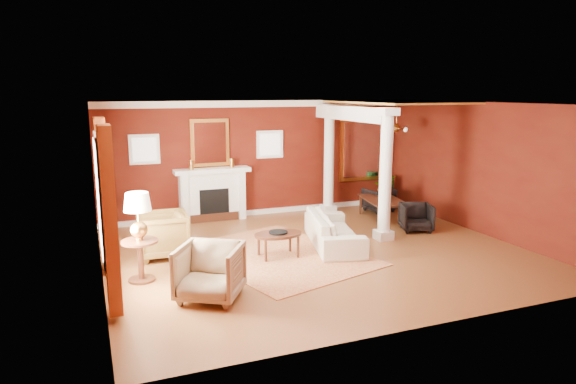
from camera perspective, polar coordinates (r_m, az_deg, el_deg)
name	(u,v)px	position (r m, az deg, el deg)	size (l,w,h in m)	color
ground	(317,252)	(10.23, 3.27, -6.71)	(8.00, 8.00, 0.00)	brown
room_shell	(318,151)	(9.80, 3.40, 4.60)	(8.04, 7.04, 2.92)	#53180B
fireplace	(213,194)	(12.71, -8.37, -0.25)	(1.85, 0.42, 1.29)	white
overmantel_mirror	(210,143)	(12.65, -8.67, 5.44)	(0.95, 0.07, 1.15)	#ECAD45
flank_window_left	(144,149)	(12.42, -15.67, 4.59)	(0.70, 0.07, 0.70)	white
flank_window_right	(270,144)	(13.10, -2.03, 5.32)	(0.70, 0.07, 0.70)	white
left_window	(105,204)	(8.40, -19.64, -1.26)	(0.21, 2.55, 2.60)	white
column_front	(386,174)	(10.95, 10.80, 1.99)	(0.36, 0.36, 2.80)	white
column_back	(329,158)	(13.28, 4.57, 3.75)	(0.36, 0.36, 2.80)	white
header_beam	(350,113)	(12.20, 6.96, 8.67)	(0.30, 3.20, 0.32)	white
amber_ceiling	(396,102)	(12.66, 11.96, 9.73)	(2.30, 3.40, 0.04)	gold
dining_mirror	(361,150)	(14.22, 8.14, 4.66)	(1.30, 0.07, 1.70)	#ECAD45
chandelier	(396,128)	(12.76, 11.91, 6.95)	(0.60, 0.62, 0.75)	#B07C37
crown_trim	(260,104)	(12.95, -3.11, 9.76)	(8.00, 0.08, 0.16)	white
base_trim	(261,212)	(13.31, -2.99, -2.20)	(8.00, 0.08, 0.12)	white
rug	(277,255)	(10.04, -1.19, -7.00)	(2.66, 3.54, 0.01)	maroon
sofa	(334,225)	(10.58, 5.13, -3.66)	(2.24, 0.65, 0.87)	beige
armchair_leopard	(162,233)	(10.12, -13.80, -4.40)	(0.93, 0.87, 0.95)	black
armchair_stripe	(210,269)	(7.98, -8.70, -8.49)	(0.91, 0.86, 0.94)	tan
coffee_table	(278,235)	(9.81, -1.09, -4.85)	(0.93, 0.93, 0.47)	black
coffee_book	(277,227)	(9.78, -1.27, -3.93)	(0.17, 0.02, 0.23)	black
side_table	(138,222)	(8.80, -16.28, -3.22)	(0.61, 0.61, 1.51)	black
dining_table	(384,203)	(12.84, 10.60, -1.25)	(1.49, 0.53, 0.83)	black
dining_chair_near	(416,216)	(12.02, 14.07, -2.60)	(0.67, 0.63, 0.69)	black
dining_chair_far	(379,198)	(13.75, 10.04, -0.71)	(0.67, 0.63, 0.69)	black
green_urn	(387,195)	(14.33, 10.98, -0.28)	(0.36, 0.36, 0.87)	#143F1A
potted_plant	(385,177)	(12.78, 10.72, 1.61)	(0.51, 0.57, 0.45)	#26591E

